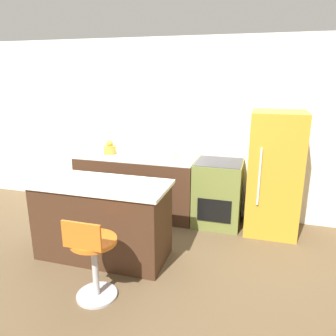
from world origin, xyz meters
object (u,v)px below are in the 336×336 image
(kettle, at_px, (110,148))
(refrigerator, at_px, (274,174))
(mixing_bowl, at_px, (167,155))
(oven_range, at_px, (218,193))
(stool_chair, at_px, (93,258))

(kettle, bearing_deg, refrigerator, -0.58)
(kettle, bearing_deg, mixing_bowl, 0.00)
(oven_range, relative_size, kettle, 4.34)
(mixing_bowl, bearing_deg, kettle, 180.00)
(refrigerator, relative_size, mixing_bowl, 5.53)
(stool_chair, height_order, mixing_bowl, mixing_bowl)
(oven_range, bearing_deg, refrigerator, -1.49)
(oven_range, xyz_separation_m, mixing_bowl, (-0.75, 0.01, 0.50))
(kettle, bearing_deg, oven_range, -0.18)
(refrigerator, height_order, stool_chair, refrigerator)
(kettle, relative_size, mixing_bowl, 0.72)
(stool_chair, distance_m, mixing_bowl, 2.07)
(oven_range, bearing_deg, stool_chair, -113.86)
(refrigerator, relative_size, stool_chair, 1.88)
(refrigerator, xyz_separation_m, stool_chair, (-1.62, -1.98, -0.38))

